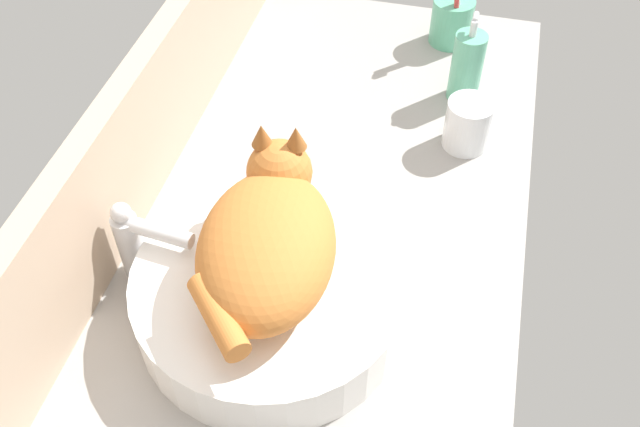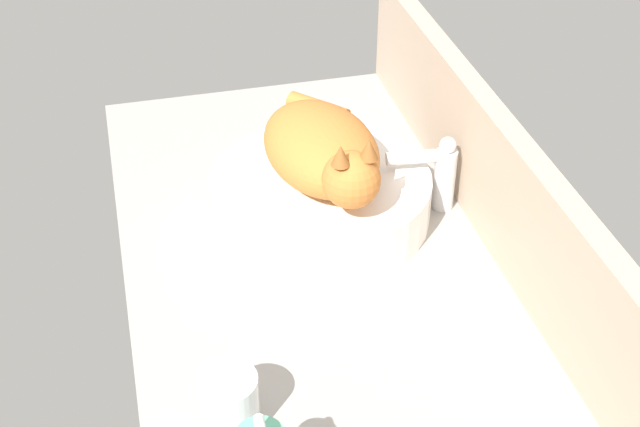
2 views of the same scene
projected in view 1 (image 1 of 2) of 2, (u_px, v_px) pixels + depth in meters
The scene contains 8 objects.
ground_plane at pixel (322, 232), 109.12cm from camera, with size 126.59×60.12×4.00cm, color #9E9993.
backsplash_panel at pixel (135, 141), 104.29cm from camera, with size 126.59×3.60×21.30cm, color tan.
sink_basin at pixel (271, 294), 93.99cm from camera, with size 35.99×35.99×7.97cm, color white.
cat at pixel (268, 239), 87.70cm from camera, with size 32.35×20.37×14.00cm.
faucet at pixel (136, 239), 96.02cm from camera, with size 3.96×11.86×13.60cm.
soap_dispenser at pixel (467, 66), 123.48cm from camera, with size 5.53×5.53×15.97cm.
toothbrush_cup at pixel (452, 20), 136.21cm from camera, with size 7.98×7.98×18.68cm.
water_glass at pixel (467, 127), 116.98cm from camera, with size 7.61×7.61×8.53cm.
Camera 1 is at (-69.21, -16.66, 80.75)cm, focal length 40.00 mm.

